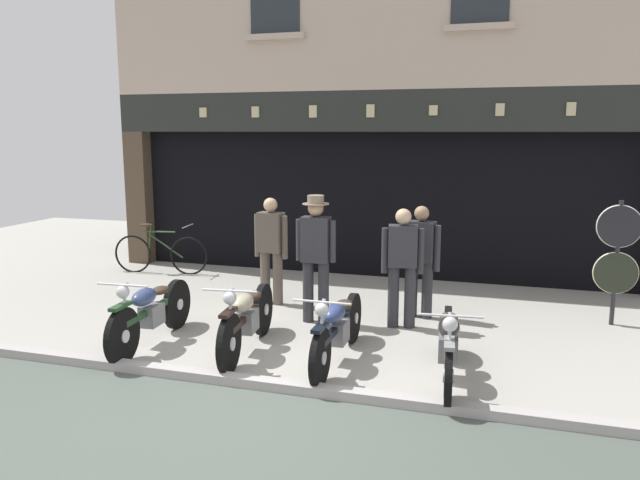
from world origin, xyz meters
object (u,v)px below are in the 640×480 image
at_px(salesman_right, 402,262).
at_px(leaning_bicycle, 160,253).
at_px(motorcycle_center_right, 448,343).
at_px(shopkeeper_center, 316,252).
at_px(tyre_sign_pole, 617,252).
at_px(salesman_left, 271,246).
at_px(assistant_far_right, 421,257).
at_px(motorcycle_left, 151,311).
at_px(motorcycle_center_left, 247,318).
at_px(motorcycle_center, 338,328).
at_px(advert_board_near, 263,181).

relative_size(salesman_right, leaning_bicycle, 0.89).
height_order(motorcycle_center_right, shopkeeper_center, shopkeeper_center).
bearing_deg(salesman_right, tyre_sign_pole, -170.85).
bearing_deg(motorcycle_center_right, salesman_left, -43.48).
distance_m(shopkeeper_center, leaning_bicycle, 4.22).
height_order(assistant_far_right, tyre_sign_pole, tyre_sign_pole).
height_order(motorcycle_left, leaning_bicycle, leaning_bicycle).
bearing_deg(motorcycle_center_left, motorcycle_center, 173.41).
bearing_deg(motorcycle_center, tyre_sign_pole, -143.28).
xyz_separation_m(motorcycle_center_right, assistant_far_right, (-0.61, 2.18, 0.46)).
xyz_separation_m(motorcycle_left, motorcycle_center_right, (3.60, -0.04, -0.02)).
xyz_separation_m(motorcycle_center_left, assistant_far_right, (1.76, 2.03, 0.45)).
relative_size(shopkeeper_center, tyre_sign_pole, 1.03).
xyz_separation_m(salesman_left, shopkeeper_center, (0.93, -0.70, 0.09)).
height_order(salesman_left, salesman_right, salesman_left).
distance_m(motorcycle_center, advert_board_near, 5.32).
xyz_separation_m(advert_board_near, leaning_bicycle, (-1.67, -1.02, -1.30)).
height_order(motorcycle_left, motorcycle_center, motorcycle_left).
distance_m(assistant_far_right, tyre_sign_pole, 2.61).
relative_size(motorcycle_center, salesman_left, 1.27).
bearing_deg(leaning_bicycle, shopkeeper_center, 53.67).
height_order(motorcycle_center_left, assistant_far_right, assistant_far_right).
relative_size(motorcycle_center_left, tyre_sign_pole, 1.17).
distance_m(shopkeeper_center, advert_board_near, 3.69).
xyz_separation_m(salesman_left, assistant_far_right, (2.27, -0.04, -0.02)).
relative_size(motorcycle_center, salesman_right, 1.28).
height_order(motorcycle_left, motorcycle_center_right, motorcycle_left).
bearing_deg(motorcycle_left, salesman_left, -111.88).
xyz_separation_m(tyre_sign_pole, advert_board_near, (-5.90, 1.97, 0.66)).
height_order(tyre_sign_pole, advert_board_near, advert_board_near).
bearing_deg(salesman_right, shopkeeper_center, -3.90).
xyz_separation_m(salesman_right, leaning_bicycle, (-4.83, 1.89, -0.51)).
xyz_separation_m(motorcycle_left, salesman_right, (2.83, 1.61, 0.46)).
relative_size(tyre_sign_pole, advert_board_near, 1.84).
xyz_separation_m(motorcycle_center_left, salesman_left, (-0.50, 2.08, 0.47)).
xyz_separation_m(salesman_left, advert_board_near, (-1.07, 2.33, 0.78)).
relative_size(motorcycle_center_left, motorcycle_center_right, 1.03).
height_order(motorcycle_center, leaning_bicycle, leaning_bicycle).
relative_size(motorcycle_center, tyre_sign_pole, 1.21).
distance_m(motorcycle_center_right, salesman_right, 1.88).
bearing_deg(motorcycle_center, assistant_far_right, -108.08).
xyz_separation_m(motorcycle_left, salesman_left, (0.73, 2.19, 0.47)).
bearing_deg(motorcycle_center_right, advert_board_near, -54.86).
bearing_deg(motorcycle_center, advert_board_near, -59.21).
xyz_separation_m(salesman_left, salesman_right, (2.10, -0.58, -0.01)).
relative_size(salesman_right, advert_board_near, 1.73).
bearing_deg(motorcycle_left, shopkeeper_center, -141.54).
xyz_separation_m(salesman_right, assistant_far_right, (0.17, 0.53, -0.01)).
relative_size(salesman_left, assistant_far_right, 1.02).
height_order(motorcycle_left, shopkeeper_center, shopkeeper_center).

